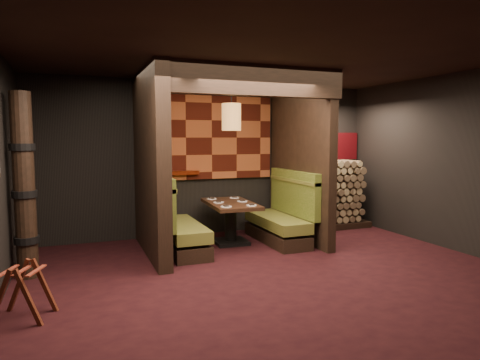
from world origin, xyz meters
name	(u,v)px	position (x,y,z in m)	size (l,w,h in m)	color
floor	(276,276)	(0.00, 0.00, -0.01)	(6.50, 5.50, 0.02)	black
ceiling	(277,55)	(0.00, 0.00, 2.86)	(6.50, 5.50, 0.02)	black
wall_back	(212,159)	(0.00, 2.76, 1.43)	(6.50, 0.02, 2.85)	black
wall_front	(452,194)	(0.00, -2.76, 1.43)	(6.50, 0.02, 2.85)	black
wall_right	(463,163)	(3.26, 0.00, 1.43)	(0.02, 5.50, 2.85)	black
partition_left	(150,163)	(-1.35, 1.65, 1.43)	(0.20, 2.20, 2.85)	black
partition_right	(300,160)	(1.30, 1.70, 1.43)	(0.15, 2.10, 2.85)	black
header_beam	(254,80)	(-0.02, 0.70, 2.63)	(2.85, 0.18, 0.44)	black
tapa_back_panel	(211,138)	(-0.02, 2.71, 1.82)	(2.40, 0.06, 1.55)	#9F4C26
tapa_side_panel	(155,136)	(-1.23, 1.82, 1.85)	(0.04, 1.85, 1.45)	#9F4C26
lacquer_shelf	(183,173)	(-0.60, 2.65, 1.18)	(0.60, 0.12, 0.07)	#551706
booth_bench_left	(176,227)	(-0.96, 1.65, 0.40)	(0.68, 1.60, 1.14)	black
booth_bench_right	(282,219)	(0.93, 1.65, 0.40)	(0.68, 1.60, 1.14)	black
dining_table	(231,216)	(0.03, 1.82, 0.48)	(0.82, 1.40, 0.72)	black
place_settings	(231,202)	(0.03, 1.82, 0.73)	(0.66, 1.14, 0.03)	white
pendant_lamp	(231,117)	(0.03, 1.77, 2.16)	(0.32, 0.32, 0.92)	#A06C34
luggage_rack	(23,289)	(-2.97, -0.29, 0.30)	(0.66, 0.57, 0.60)	#4C1D10
totem_column	(24,187)	(-3.05, 1.10, 1.19)	(0.31, 0.31, 2.40)	black
firewood_stack	(326,194)	(2.29, 2.35, 0.68)	(1.73, 0.70, 1.36)	black
mosaic_header	(319,146)	(2.29, 2.68, 1.64)	(1.83, 0.10, 0.56)	maroon
bay_front_post	(297,159)	(1.39, 1.96, 1.43)	(0.08, 0.08, 2.85)	black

